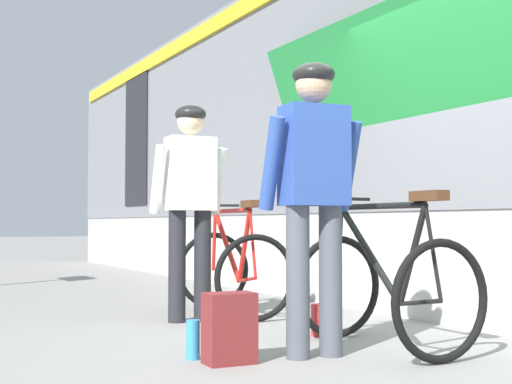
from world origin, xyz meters
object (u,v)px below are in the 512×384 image
at_px(cyclist_near_in_blue, 314,180).
at_px(cyclist_far_in_white, 190,192).
at_px(water_bottle_by_the_backpack, 193,340).
at_px(bicycle_far_red, 233,268).
at_px(water_bottle_near_the_bikes, 316,320).
at_px(backpack_on_platform, 229,328).
at_px(bicycle_near_black, 385,286).

relative_size(cyclist_near_in_blue, cyclist_far_in_white, 1.00).
bearing_deg(cyclist_far_in_white, water_bottle_by_the_backpack, -112.38).
xyz_separation_m(cyclist_far_in_white, bicycle_far_red, (0.50, 0.21, -0.65)).
xyz_separation_m(cyclist_far_in_white, water_bottle_near_the_bikes, (0.49, -1.12, -0.94)).
distance_m(backpack_on_platform, water_bottle_near_the_bikes, 1.12).
xyz_separation_m(cyclist_near_in_blue, cyclist_far_in_white, (-0.05, 1.76, 0.00)).
bearing_deg(cyclist_far_in_white, water_bottle_near_the_bikes, -66.45).
relative_size(bicycle_far_red, backpack_on_platform, 2.83).
distance_m(cyclist_near_in_blue, bicycle_near_black, 0.84).
distance_m(bicycle_far_red, water_bottle_near_the_bikes, 1.36).
bearing_deg(cyclist_near_in_blue, bicycle_near_black, -0.80).
height_order(bicycle_near_black, water_bottle_by_the_backpack, bicycle_near_black).
xyz_separation_m(bicycle_far_red, water_bottle_near_the_bikes, (-0.01, -1.32, -0.29)).
height_order(bicycle_far_red, backpack_on_platform, bicycle_far_red).
distance_m(cyclist_near_in_blue, backpack_on_platform, 1.01).
relative_size(cyclist_far_in_white, bicycle_far_red, 1.55).
bearing_deg(water_bottle_near_the_bikes, bicycle_far_red, 89.54).
height_order(cyclist_near_in_blue, backpack_on_platform, cyclist_near_in_blue).
bearing_deg(backpack_on_platform, water_bottle_near_the_bikes, 33.87).
height_order(cyclist_far_in_white, bicycle_far_red, cyclist_far_in_white).
bearing_deg(cyclist_near_in_blue, cyclist_far_in_white, 91.66).
height_order(cyclist_far_in_white, water_bottle_by_the_backpack, cyclist_far_in_white).
relative_size(cyclist_near_in_blue, water_bottle_near_the_bikes, 7.73).
xyz_separation_m(bicycle_far_red, backpack_on_platform, (-0.98, -1.90, -0.20)).
bearing_deg(bicycle_far_red, backpack_on_platform, -117.21).
relative_size(bicycle_near_black, bicycle_far_red, 0.95).
distance_m(cyclist_near_in_blue, cyclist_far_in_white, 1.76).
height_order(cyclist_near_in_blue, cyclist_far_in_white, same).
relative_size(bicycle_far_red, water_bottle_by_the_backpack, 4.95).
bearing_deg(cyclist_near_in_blue, water_bottle_near_the_bikes, 55.81).
bearing_deg(bicycle_far_red, water_bottle_by_the_backpack, -123.33).
xyz_separation_m(cyclist_far_in_white, backpack_on_platform, (-0.48, -1.69, -0.85)).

